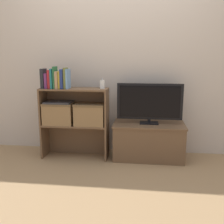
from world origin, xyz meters
TOP-DOWN VIEW (x-y plane):
  - ground_plane at (0.00, 0.00)m, footprint 16.00×16.00m
  - wall_back at (0.00, 0.47)m, footprint 10.00×0.05m
  - tv_stand at (0.44, 0.22)m, footprint 0.85×0.46m
  - tv at (0.44, 0.22)m, footprint 0.77×0.14m
  - bookshelf_lower_tier at (-0.45, 0.19)m, footprint 0.80×0.28m
  - bookshelf_upper_tier at (-0.45, 0.19)m, footprint 0.80×0.28m
  - book_charcoal at (-0.80, 0.10)m, footprint 0.04×0.13m
  - book_plum at (-0.76, 0.10)m, footprint 0.03×0.13m
  - book_crimson at (-0.72, 0.10)m, footprint 0.03×0.12m
  - book_teal at (-0.69, 0.10)m, footprint 0.02×0.15m
  - book_forest at (-0.66, 0.10)m, footprint 0.02×0.14m
  - book_tan at (-0.63, 0.10)m, footprint 0.03×0.15m
  - book_mustard at (-0.60, 0.10)m, footprint 0.02×0.13m
  - book_navy at (-0.57, 0.10)m, footprint 0.03×0.14m
  - book_olive at (-0.54, 0.10)m, footprint 0.03×0.12m
  - book_skyblue at (-0.51, 0.10)m, footprint 0.02×0.15m
  - baby_monitor at (-0.11, 0.14)m, footprint 0.05×0.04m
  - storage_basket_left at (-0.64, 0.12)m, footprint 0.36×0.24m
  - storage_basket_right at (-0.26, 0.12)m, footprint 0.36×0.24m
  - laptop at (-0.64, 0.12)m, footprint 0.32×0.23m

SIDE VIEW (x-z plane):
  - ground_plane at x=0.00m, z-range 0.00..0.00m
  - tv_stand at x=0.44m, z-range 0.00..0.43m
  - bookshelf_lower_tier at x=-0.45m, z-range 0.06..0.48m
  - storage_basket_left at x=-0.64m, z-range 0.43..0.69m
  - storage_basket_right at x=-0.26m, z-range 0.43..0.69m
  - laptop at x=-0.64m, z-range 0.68..0.70m
  - tv at x=0.44m, z-range 0.45..0.93m
  - bookshelf_upper_tier at x=-0.45m, z-range 0.48..0.91m
  - baby_monitor at x=-0.11m, z-range 0.84..0.97m
  - book_plum at x=-0.76m, z-range 0.85..1.03m
  - book_tan at x=-0.63m, z-range 0.85..1.05m
  - book_mustard at x=-0.60m, z-range 0.85..1.06m
  - book_crimson at x=-0.72m, z-range 0.85..1.07m
  - book_navy at x=-0.57m, z-range 0.85..1.08m
  - book_skyblue at x=-0.51m, z-range 0.85..1.08m
  - book_charcoal at x=-0.80m, z-range 0.85..1.08m
  - book_teal at x=-0.69m, z-range 0.85..1.08m
  - book_olive at x=-0.54m, z-range 0.85..1.10m
  - book_forest at x=-0.66m, z-range 0.85..1.11m
  - wall_back at x=0.00m, z-range 0.00..2.40m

